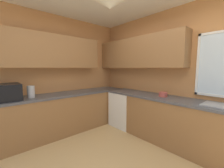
% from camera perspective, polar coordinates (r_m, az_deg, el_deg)
% --- Properties ---
extents(room_shell, '(4.07, 3.54, 2.71)m').
position_cam_1_polar(room_shell, '(2.81, -2.22, 14.93)').
color(room_shell, '#C6844C').
rests_on(room_shell, ground_plane).
extents(counter_run_left, '(0.65, 3.15, 0.88)m').
position_cam_1_polar(counter_run_left, '(3.39, -19.80, -11.10)').
color(counter_run_left, olive).
rests_on(counter_run_left, ground_plane).
extents(counter_run_back, '(3.16, 0.65, 0.88)m').
position_cam_1_polar(counter_run_back, '(2.99, 23.54, -13.66)').
color(counter_run_back, olive).
rests_on(counter_run_back, ground_plane).
extents(dishwasher, '(0.60, 0.60, 0.84)m').
position_cam_1_polar(dishwasher, '(3.62, 5.36, -10.03)').
color(dishwasher, white).
rests_on(dishwasher, ground_plane).
extents(microwave, '(0.48, 0.36, 0.29)m').
position_cam_1_polar(microwave, '(3.06, -36.40, -2.63)').
color(microwave, black).
rests_on(microwave, counter_run_left).
extents(kettle, '(0.13, 0.13, 0.23)m').
position_cam_1_polar(kettle, '(3.10, -29.94, -2.72)').
color(kettle, '#B7B7BC').
rests_on(kettle, counter_run_left).
extents(bowl, '(0.16, 0.16, 0.09)m').
position_cam_1_polar(bowl, '(2.96, 19.95, -3.98)').
color(bowl, '#B74C42').
rests_on(bowl, counter_run_back).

